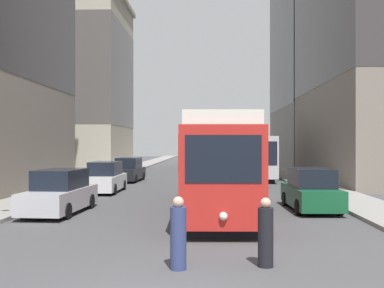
{
  "coord_description": "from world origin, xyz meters",
  "views": [
    {
      "loc": [
        0.9,
        -7.74,
        2.88
      ],
      "look_at": [
        0.33,
        7.38,
        2.88
      ],
      "focal_mm": 43.6,
      "sensor_mm": 36.0,
      "label": 1
    }
  ],
  "objects": [
    {
      "name": "sidewalk_right",
      "position": [
        7.96,
        40.0,
        0.07
      ],
      "size": [
        2.69,
        120.0,
        0.15
      ],
      "primitive_type": "cube",
      "color": "gray",
      "rests_on": "ground"
    },
    {
      "name": "parked_car_left_near",
      "position": [
        -5.31,
        27.81,
        0.84
      ],
      "size": [
        2.05,
        4.79,
        1.82
      ],
      "rotation": [
        0.0,
        0.0,
        -0.05
      ],
      "color": "black",
      "rests_on": "ground"
    },
    {
      "name": "transit_bus",
      "position": [
        4.37,
        31.79,
        1.95
      ],
      "size": [
        2.97,
        12.73,
        3.45
      ],
      "rotation": [
        0.0,
        0.0,
        0.03
      ],
      "color": "black",
      "rests_on": "ground"
    },
    {
      "name": "parked_car_right_far",
      "position": [
        5.31,
        12.65,
        0.84
      ],
      "size": [
        1.97,
        4.64,
        1.82
      ],
      "rotation": [
        0.0,
        0.0,
        3.17
      ],
      "color": "black",
      "rests_on": "ground"
    },
    {
      "name": "sidewalk_left",
      "position": [
        -7.96,
        40.0,
        0.07
      ],
      "size": [
        2.69,
        120.0,
        0.15
      ],
      "primitive_type": "cube",
      "color": "gray",
      "rests_on": "ground"
    },
    {
      "name": "building_left_corner",
      "position": [
        -15.2,
        47.17,
        10.43
      ],
      "size": [
        12.39,
        14.83,
        20.28
      ],
      "color": "#B2A893",
      "rests_on": "ground"
    },
    {
      "name": "building_right_midblock",
      "position": [
        17.16,
        47.98,
        14.75
      ],
      "size": [
        16.31,
        18.74,
        28.63
      ],
      "color": "gray",
      "rests_on": "ground"
    },
    {
      "name": "parked_car_left_mid",
      "position": [
        -5.31,
        11.39,
        0.84
      ],
      "size": [
        2.06,
        4.94,
        1.82
      ],
      "rotation": [
        0.0,
        0.0,
        -0.05
      ],
      "color": "black",
      "rests_on": "ground"
    },
    {
      "name": "parked_car_left_far",
      "position": [
        -5.31,
        19.75,
        0.84
      ],
      "size": [
        1.9,
        4.69,
        1.82
      ],
      "rotation": [
        0.0,
        0.0,
        0.0
      ],
      "color": "black",
      "rests_on": "ground"
    },
    {
      "name": "pedestrian_crossing_far",
      "position": [
        2.21,
        3.21,
        0.75
      ],
      "size": [
        0.36,
        0.36,
        1.62
      ],
      "rotation": [
        0.0,
        0.0,
        1.27
      ],
      "color": "black",
      "rests_on": "ground"
    },
    {
      "name": "pedestrian_crossing_near",
      "position": [
        0.19,
        2.91,
        0.78
      ],
      "size": [
        0.37,
        0.37,
        1.67
      ],
      "rotation": [
        0.0,
        0.0,
        6.25
      ],
      "color": "navy",
      "rests_on": "ground"
    },
    {
      "name": "streetcar",
      "position": [
        1.11,
        12.29,
        2.1
      ],
      "size": [
        2.99,
        13.38,
        3.89
      ],
      "rotation": [
        0.0,
        0.0,
        0.03
      ],
      "color": "black",
      "rests_on": "ground"
    }
  ]
}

